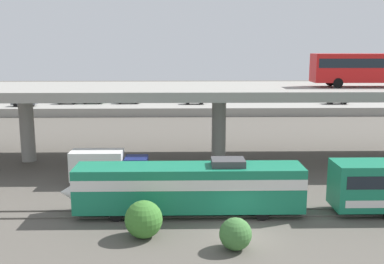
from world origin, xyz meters
TOP-DOWN VIEW (x-y plane):
  - ground_plane at (0.00, 0.00)m, footprint 260.00×260.00m
  - rail_strip_near at (0.00, 3.28)m, footprint 110.00×0.12m
  - rail_strip_far at (0.00, 4.72)m, footprint 110.00×0.12m
  - train_locomotive at (-4.23, 4.00)m, footprint 17.66×3.04m
  - highway_overpass at (0.00, 20.00)m, footprint 96.00×12.69m
  - transit_bus_on_overpass at (15.56, 19.08)m, footprint 12.00×2.68m
  - service_truck_west at (-10.64, 11.63)m, footprint 6.80×2.46m
  - pier_parking_lot at (0.00, 55.00)m, footprint 76.00×10.11m
  - parked_car_0 at (-13.92, 56.62)m, footprint 4.55×1.83m
  - parked_car_1 at (-1.74, 55.67)m, footprint 4.06×1.87m
  - parked_car_2 at (-25.21, 56.40)m, footprint 4.13×1.91m
  - parked_car_3 at (24.58, 55.33)m, footprint 4.17×1.93m
  - parked_car_4 at (-20.53, 56.70)m, footprint 4.11×1.82m
  - parked_car_5 at (-32.13, 53.29)m, footprint 4.28×1.86m
  - harbor_water at (0.00, 78.00)m, footprint 140.00×36.00m
  - shrub_left at (-6.41, -0.05)m, footprint 2.46×2.46m
  - shrub_right at (-0.68, -1.95)m, footprint 2.00×2.00m

SIDE VIEW (x-z plane):
  - ground_plane at x=0.00m, z-range 0.00..0.00m
  - harbor_water at x=0.00m, z-range 0.00..0.01m
  - rail_strip_near at x=0.00m, z-range 0.00..0.12m
  - rail_strip_far at x=0.00m, z-range 0.00..0.12m
  - pier_parking_lot at x=0.00m, z-range 0.00..1.48m
  - shrub_right at x=-0.68m, z-range 0.00..2.00m
  - shrub_left at x=-6.41m, z-range 0.00..2.46m
  - service_truck_west at x=-10.64m, z-range 0.12..3.16m
  - train_locomotive at x=-4.23m, z-range 0.10..4.28m
  - parked_car_4 at x=-20.53m, z-range 1.50..3.00m
  - parked_car_1 at x=-1.74m, z-range 1.50..3.00m
  - parked_car_2 at x=-25.21m, z-range 1.50..3.00m
  - parked_car_5 at x=-32.13m, z-range 1.50..3.00m
  - parked_car_3 at x=24.58m, z-range 1.50..3.00m
  - parked_car_0 at x=-13.92m, z-range 1.50..3.00m
  - highway_overpass at x=0.00m, z-range 3.26..11.25m
  - transit_bus_on_overpass at x=15.56m, z-range 8.35..11.75m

